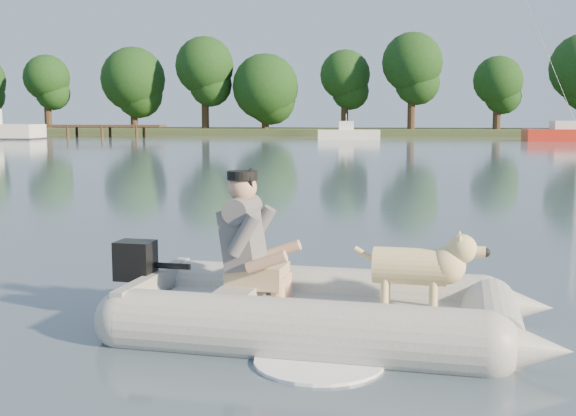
# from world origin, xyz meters

# --- Properties ---
(water) EXTENTS (160.00, 160.00, 0.00)m
(water) POSITION_xyz_m (0.00, 0.00, 0.00)
(water) COLOR #4E5C6A
(water) RESTS_ON ground
(shore_bank) EXTENTS (160.00, 12.00, 0.70)m
(shore_bank) POSITION_xyz_m (0.00, 62.00, 0.25)
(shore_bank) COLOR #47512D
(shore_bank) RESTS_ON water
(dock) EXTENTS (18.00, 2.00, 1.04)m
(dock) POSITION_xyz_m (-26.00, 52.00, 0.52)
(dock) COLOR #4C331E
(dock) RESTS_ON water
(treeline) EXTENTS (75.85, 7.35, 9.27)m
(treeline) POSITION_xyz_m (1.46, 61.10, 5.39)
(treeline) COLOR #332316
(treeline) RESTS_ON shore_bank
(dinghy) EXTENTS (5.07, 3.62, 1.45)m
(dinghy) POSITION_xyz_m (0.88, -0.69, 0.63)
(dinghy) COLOR gray
(dinghy) RESTS_ON water
(man) EXTENTS (0.83, 0.73, 1.13)m
(man) POSITION_xyz_m (0.16, -0.56, 0.82)
(man) COLOR #58585C
(man) RESTS_ON dinghy
(dog) EXTENTS (1.01, 0.45, 0.65)m
(dog) POSITION_xyz_m (1.57, -0.71, 0.54)
(dog) COLOR tan
(dog) RESTS_ON dinghy
(outboard_motor) EXTENTS (0.46, 0.35, 0.83)m
(outboard_motor) POSITION_xyz_m (-0.86, -0.51, 0.33)
(outboard_motor) COLOR black
(outboard_motor) RESTS_ON dinghy
(motorboat) EXTENTS (5.00, 2.31, 2.05)m
(motorboat) POSITION_xyz_m (-1.39, 48.69, 0.93)
(motorboat) COLOR white
(motorboat) RESTS_ON water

